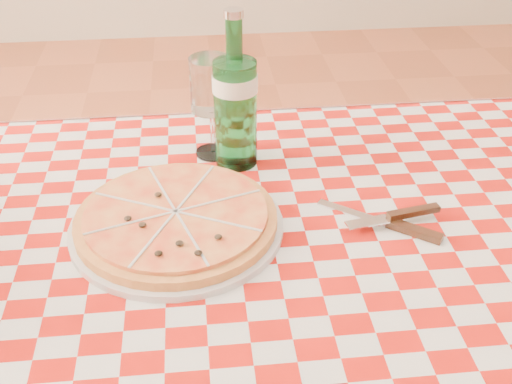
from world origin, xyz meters
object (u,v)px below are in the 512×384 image
dining_table (273,298)px  water_bottle (235,91)px  pizza_plate (176,218)px  wine_glass (212,108)px

dining_table → water_bottle: 0.35m
pizza_plate → water_bottle: bearing=60.9°
water_bottle → wine_glass: bearing=139.2°
water_bottle → wine_glass: (-0.04, 0.03, -0.05)m
dining_table → pizza_plate: (-0.14, 0.06, 0.12)m
dining_table → pizza_plate: size_ratio=3.72×
pizza_plate → water_bottle: size_ratio=1.18×
dining_table → wine_glass: 0.35m
dining_table → water_bottle: (-0.03, 0.25, 0.24)m
pizza_plate → wine_glass: 0.24m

